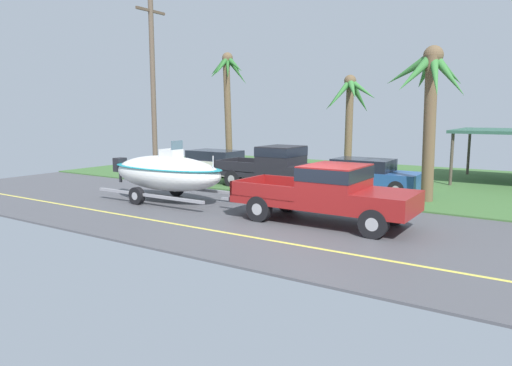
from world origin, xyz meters
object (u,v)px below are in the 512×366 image
at_px(parked_sedan_near, 218,164).
at_px(parked_sedan_far, 367,176).
at_px(boat_on_trailer, 167,173).
at_px(parked_pickup_background, 280,165).
at_px(palm_tree_near_left, 429,90).
at_px(palm_tree_mid, 228,82).
at_px(utility_pole, 153,89).
at_px(pickup_truck_towing, 334,191).
at_px(palm_tree_near_right, 350,103).

relative_size(parked_sedan_near, parked_sedan_far, 1.09).
xyz_separation_m(boat_on_trailer, parked_sedan_near, (-2.72, 6.64, -0.43)).
bearing_deg(parked_pickup_background, palm_tree_near_left, 1.17).
height_order(palm_tree_mid, utility_pole, utility_pole).
relative_size(pickup_truck_towing, parked_sedan_near, 1.22).
relative_size(boat_on_trailer, parked_pickup_background, 1.14).
distance_m(pickup_truck_towing, utility_pole, 12.12).
xyz_separation_m(parked_pickup_background, palm_tree_near_right, (1.01, 5.36, 2.79)).
relative_size(parked_pickup_background, parked_sedan_far, 1.27).
bearing_deg(pickup_truck_towing, parked_sedan_far, 101.47).
bearing_deg(palm_tree_mid, utility_pole, -93.20).
distance_m(parked_pickup_background, palm_tree_near_left, 6.85).
bearing_deg(parked_pickup_background, palm_tree_mid, 144.52).
xyz_separation_m(pickup_truck_towing, utility_pole, (-11.03, 3.61, 3.47)).
height_order(parked_sedan_far, palm_tree_near_left, palm_tree_near_left).
relative_size(pickup_truck_towing, parked_pickup_background, 1.05).
distance_m(boat_on_trailer, palm_tree_near_left, 10.12).
bearing_deg(palm_tree_near_right, palm_tree_near_left, -45.73).
xyz_separation_m(boat_on_trailer, parked_sedan_far, (5.52, 6.45, -0.43)).
height_order(pickup_truck_towing, parked_pickup_background, parked_pickup_background).
bearing_deg(utility_pole, palm_tree_mid, 86.80).
height_order(parked_pickup_background, parked_sedan_near, parked_pickup_background).
relative_size(parked_sedan_near, utility_pole, 0.55).
bearing_deg(boat_on_trailer, parked_sedan_far, 49.45).
height_order(palm_tree_near_right, utility_pole, utility_pole).
height_order(parked_sedan_near, palm_tree_near_right, palm_tree_near_right).
bearing_deg(utility_pole, palm_tree_near_right, 42.03).
distance_m(palm_tree_near_right, utility_pole, 9.93).
relative_size(boat_on_trailer, palm_tree_near_left, 1.10).
bearing_deg(parked_pickup_background, pickup_truck_towing, -46.21).
distance_m(parked_sedan_near, palm_tree_near_left, 11.62).
distance_m(palm_tree_mid, utility_pole, 5.62).
relative_size(parked_sedan_far, palm_tree_near_left, 0.76).
relative_size(pickup_truck_towing, parked_sedan_far, 1.33).
xyz_separation_m(parked_pickup_background, utility_pole, (-6.35, -1.27, 3.44)).
xyz_separation_m(parked_pickup_background, palm_tree_near_left, (6.11, 0.13, 3.10)).
height_order(pickup_truck_towing, palm_tree_mid, palm_tree_mid).
distance_m(parked_sedan_near, utility_pole, 5.10).
xyz_separation_m(pickup_truck_towing, palm_tree_mid, (-10.72, 9.19, 4.05)).
height_order(parked_sedan_near, palm_tree_near_left, palm_tree_near_left).
bearing_deg(palm_tree_mid, pickup_truck_towing, -40.60).
bearing_deg(parked_sedan_far, palm_tree_near_left, -27.72).
bearing_deg(utility_pole, parked_sedan_near, 63.78).
bearing_deg(parked_pickup_background, boat_on_trailer, -113.66).
height_order(boat_on_trailer, utility_pole, utility_pole).
distance_m(boat_on_trailer, parked_sedan_near, 7.19).
distance_m(palm_tree_near_left, palm_tree_near_right, 7.31).
bearing_deg(pickup_truck_towing, utility_pole, 161.88).
bearing_deg(pickup_truck_towing, palm_tree_near_right, 109.74).
distance_m(parked_pickup_background, palm_tree_near_right, 6.12).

